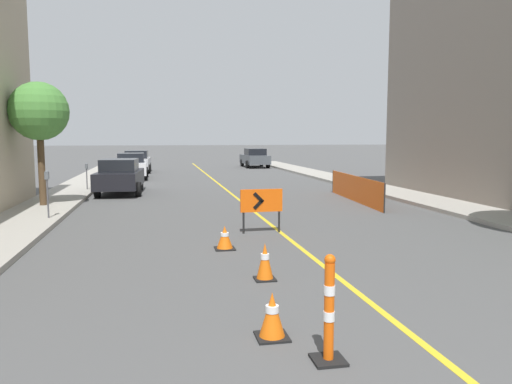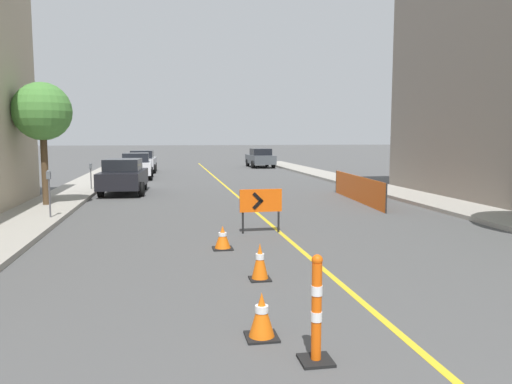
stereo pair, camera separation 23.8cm
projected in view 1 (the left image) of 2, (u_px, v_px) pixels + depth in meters
lane_stripe at (225, 189)px, 24.86m from camera, size 0.12×48.45×0.01m
sidewalk_left at (73, 190)px, 23.48m from camera, size 2.09×48.45×0.14m
sidewalk_right at (361, 185)px, 26.23m from camera, size 2.09×48.45×0.14m
traffic_cone_second at (272, 316)px, 6.43m from camera, size 0.42×0.42×0.61m
traffic_cone_third at (265, 262)px, 9.05m from camera, size 0.38×0.38×0.68m
traffic_cone_fourth at (225, 238)px, 11.52m from camera, size 0.46×0.46×0.55m
delineator_post_front at (329, 315)px, 5.73m from camera, size 0.38×0.38×1.27m
arrow_barricade_primary at (261, 202)px, 13.40m from camera, size 1.16×0.11×1.19m
safety_mesh_fence at (355, 188)px, 20.07m from camera, size 0.52×6.47×1.03m
parked_car_curb_near at (120, 176)px, 22.63m from camera, size 2.04×4.40×1.59m
parked_car_curb_mid at (131, 166)px, 30.66m from camera, size 1.94×4.33×1.59m
parked_car_curb_far at (137, 161)px, 36.12m from camera, size 1.95×4.35×1.59m
parked_car_opposite_side at (255, 158)px, 42.12m from camera, size 1.95×4.35×1.59m
parking_meter_near_curb at (47, 185)px, 15.05m from camera, size 0.12×0.11×1.45m
parking_meter_far_curb at (87, 171)px, 23.28m from camera, size 0.12×0.11×1.23m
street_tree_left_near at (39, 112)px, 17.61m from camera, size 2.06×2.06×4.38m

